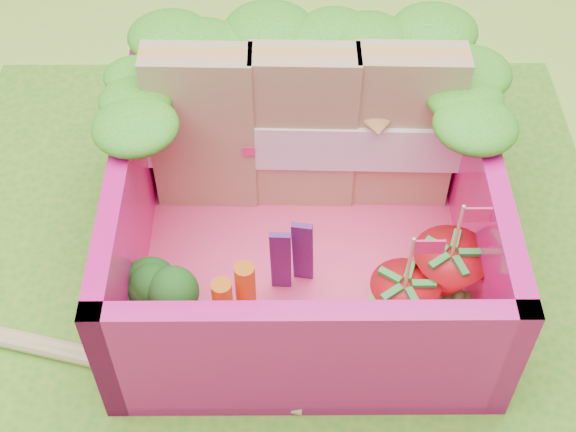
# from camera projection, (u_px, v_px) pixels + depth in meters

# --- Properties ---
(ground) EXTENTS (14.00, 14.00, 0.00)m
(ground) POSITION_uv_depth(u_px,v_px,m) (273.00, 287.00, 3.00)
(ground) COLOR #AFD93D
(ground) RESTS_ON ground
(placemat) EXTENTS (2.60, 2.60, 0.03)m
(placemat) POSITION_uv_depth(u_px,v_px,m) (273.00, 285.00, 2.99)
(placemat) COLOR #4D9C23
(placemat) RESTS_ON ground
(bento_floor) EXTENTS (1.30, 1.30, 0.05)m
(bento_floor) POSITION_uv_depth(u_px,v_px,m) (303.00, 255.00, 3.03)
(bento_floor) COLOR #FF4179
(bento_floor) RESTS_ON placemat
(bento_box) EXTENTS (1.30, 1.30, 0.55)m
(bento_box) POSITION_uv_depth(u_px,v_px,m) (304.00, 211.00, 2.84)
(bento_box) COLOR #E2137E
(bento_box) RESTS_ON placemat
(lettuce_ruffle) EXTENTS (1.43, 0.76, 0.11)m
(lettuce_ruffle) POSITION_uv_depth(u_px,v_px,m) (303.00, 54.00, 2.90)
(lettuce_ruffle) COLOR #2E921A
(lettuce_ruffle) RESTS_ON bento_box
(sandwich_stack) EXTENTS (1.24, 0.20, 0.68)m
(sandwich_stack) POSITION_uv_depth(u_px,v_px,m) (304.00, 130.00, 2.96)
(sandwich_stack) COLOR tan
(sandwich_stack) RESTS_ON bento_floor
(broccoli) EXTENTS (0.31, 0.31, 0.25)m
(broccoli) POSITION_uv_depth(u_px,v_px,m) (151.00, 296.00, 2.66)
(broccoli) COLOR #61A34F
(broccoli) RESTS_ON bento_floor
(carrot_sticks) EXTENTS (0.14, 0.13, 0.27)m
(carrot_sticks) POSITION_uv_depth(u_px,v_px,m) (235.00, 299.00, 2.70)
(carrot_sticks) COLOR orange
(carrot_sticks) RESTS_ON bento_floor
(purple_wedges) EXTENTS (0.15, 0.07, 0.38)m
(purple_wedges) POSITION_uv_depth(u_px,v_px,m) (292.00, 256.00, 2.75)
(purple_wedges) COLOR #501B60
(purple_wedges) RESTS_ON bento_floor
(strawberry_left) EXTENTS (0.23, 0.23, 0.47)m
(strawberry_left) POSITION_uv_depth(u_px,v_px,m) (402.00, 305.00, 2.70)
(strawberry_left) COLOR red
(strawberry_left) RESTS_ON bento_floor
(strawberry_right) EXTENTS (0.26, 0.26, 0.50)m
(strawberry_right) POSITION_uv_depth(u_px,v_px,m) (447.00, 277.00, 2.76)
(strawberry_right) COLOR red
(strawberry_right) RESTS_ON bento_floor
(snap_peas) EXTENTS (0.58, 0.31, 0.05)m
(snap_peas) POSITION_uv_depth(u_px,v_px,m) (405.00, 314.00, 2.79)
(snap_peas) COLOR #4FC33D
(snap_peas) RESTS_ON bento_floor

